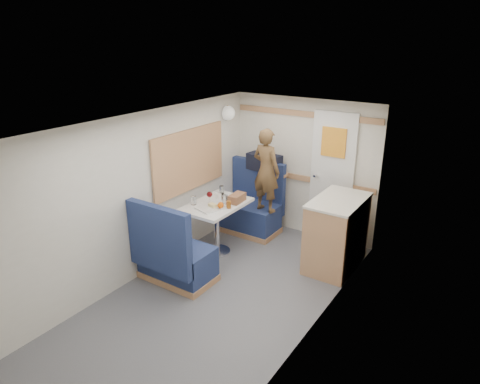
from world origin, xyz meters
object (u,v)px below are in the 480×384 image
Objects in this scene: person at (266,171)px; tray at (212,207)px; cheese_block at (213,205)px; tumbler_mid at (222,189)px; bench_far at (251,212)px; galley_counter at (336,233)px; dome_light at (228,113)px; bread_loaf at (237,198)px; duffel_bag at (264,162)px; beer_glass at (229,205)px; dinette_table at (216,214)px; pepper_grinder at (223,197)px; bench_near at (174,259)px; tumbler_left at (194,200)px; orange_fruit at (221,205)px; wine_glass at (210,195)px; tumbler_right at (225,199)px; salt_grinder at (216,196)px.

person is 0.98m from tray.
cheese_block is 0.57m from tumbler_mid.
galley_counter is at bearing -12.10° from bench_far.
bread_loaf is at bearing -47.84° from dome_light.
duffel_bag reaches higher than beer_glass.
pepper_grinder is (0.00, 0.15, 0.20)m from dinette_table.
bread_loaf reaches higher than pepper_grinder.
person is (0.33, -0.13, 0.74)m from bench_far.
duffel_bag is (0.07, 1.98, 0.72)m from bench_near.
person is at bearing 72.41° from cheese_block.
tumbler_left is at bearing -124.15° from pepper_grinder.
beer_glass is (0.06, 0.09, -0.01)m from orange_fruit.
orange_fruit reaches higher than dinette_table.
duffel_bag is (0.07, 0.26, 0.72)m from bench_far.
tumbler_left reaches higher than beer_glass.
bread_loaf is (-1.27, -0.35, 0.31)m from galley_counter.
beer_glass is at bearing 32.67° from cheese_block.
wine_glass is (-0.40, -0.78, -0.20)m from person.
tray is 3.58× the size of tumbler_mid.
tumbler_mid is at bearing 115.50° from dinette_table.
galley_counter is (1.47, -0.31, 0.17)m from bench_far.
tray is 0.19m from wine_glass.
galley_counter is 1.48m from tumbler_right.
cheese_block is 1.16× the size of beer_glass.
galley_counter reaches higher than orange_fruit.
bench_far is at bearing 97.17° from tumbler_right.
bread_loaf is (0.19, 0.20, 0.21)m from dinette_table.
cheese_block is 0.18m from wine_glass.
pepper_grinder is at bearing 120.36° from orange_fruit.
person reaches higher than orange_fruit.
tumbler_right reaches higher than dinette_table.
bench_near is 0.89× the size of person.
bench_far is 12.14× the size of salt_grinder.
duffel_bag is (0.07, 1.12, 0.46)m from dinette_table.
galley_counter is at bearing -9.18° from dome_light.
person reaches higher than tumbler_right.
beer_glass is at bearing 90.28° from person.
person reaches higher than beer_glass.
wine_glass reaches higher than orange_fruit.
bread_loaf is (-0.03, 0.24, 0.01)m from beer_glass.
tumbler_left is 1.15× the size of pepper_grinder.
person is at bearing 78.99° from orange_fruit.
salt_grinder is (0.08, -0.23, -0.01)m from tumbler_mid.
tumbler_right reaches higher than pepper_grinder.
tray is 2.14× the size of wine_glass.
pepper_grinder is (-0.05, 0.29, 0.01)m from cheese_block.
duffel_bag reaches higher than tumbler_right.
bread_loaf is (0.03, 0.33, -0.00)m from orange_fruit.
galley_counter is 2.56× the size of tray.
tumbler_left is at bearing -171.11° from orange_fruit.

